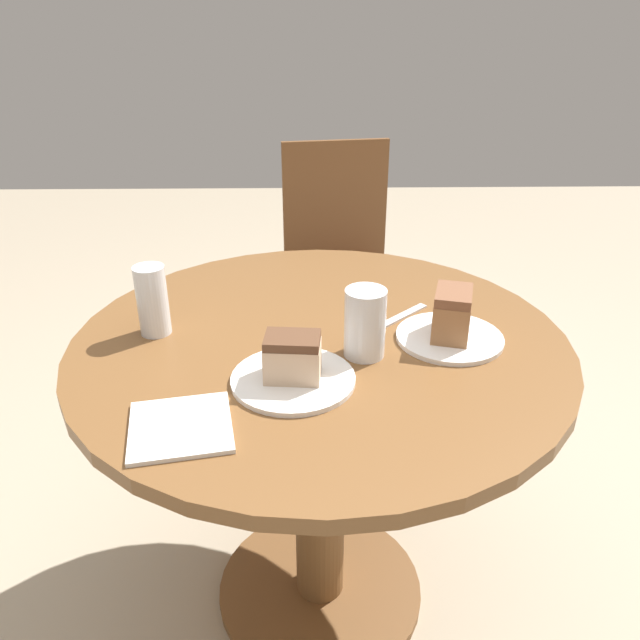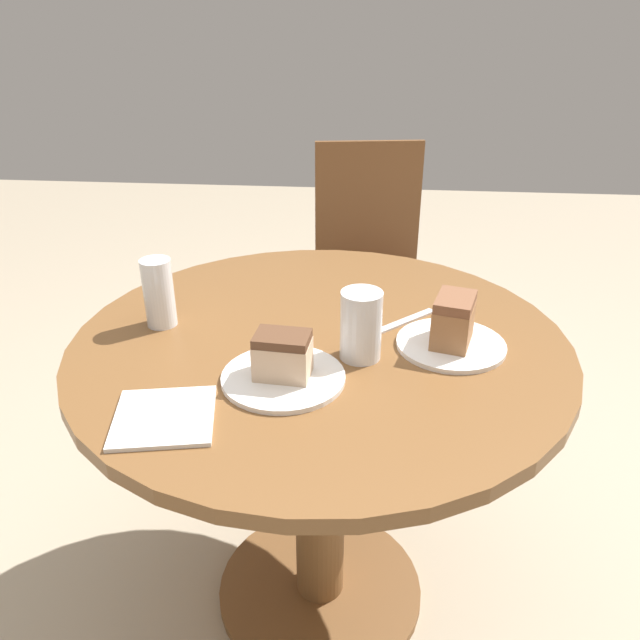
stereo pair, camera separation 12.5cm
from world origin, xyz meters
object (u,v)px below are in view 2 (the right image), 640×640
at_px(chair, 371,280).
at_px(cake_slice_near, 453,320).
at_px(plate_near, 451,344).
at_px(glass_lemonade, 159,297).
at_px(glass_water, 361,329).
at_px(plate_far, 283,377).
at_px(cake_slice_far, 283,355).

relative_size(chair, cake_slice_near, 8.06).
relative_size(plate_near, glass_lemonade, 1.48).
distance_m(chair, cake_slice_near, 1.03).
height_order(plate_near, cake_slice_near, cake_slice_near).
height_order(chair, glass_water, chair).
xyz_separation_m(plate_far, cake_slice_far, (0.00, -0.00, 0.05)).
relative_size(plate_far, glass_lemonade, 1.54).
bearing_deg(glass_lemonade, plate_far, -33.96).
bearing_deg(cake_slice_near, plate_near, 90.00).
bearing_deg(cake_slice_far, glass_lemonade, 146.04).
relative_size(plate_near, cake_slice_near, 1.86).
distance_m(plate_near, glass_water, 0.20).
bearing_deg(plate_far, glass_lemonade, 146.04).
bearing_deg(plate_far, cake_slice_near, 25.66).
relative_size(cake_slice_near, glass_lemonade, 0.79).
distance_m(plate_near, glass_lemonade, 0.62).
height_order(plate_near, glass_water, glass_water).
xyz_separation_m(plate_near, glass_water, (-0.18, -0.06, 0.06)).
bearing_deg(chair, cake_slice_far, -106.19).
relative_size(plate_far, cake_slice_near, 1.94).
bearing_deg(glass_water, plate_near, 17.31).
bearing_deg(glass_lemonade, cake_slice_near, -4.05).
bearing_deg(chair, glass_lemonade, -124.22).
relative_size(plate_far, glass_water, 1.65).
xyz_separation_m(plate_far, cake_slice_near, (0.32, 0.15, 0.05)).
xyz_separation_m(plate_near, cake_slice_near, (0.00, -0.00, 0.05)).
distance_m(cake_slice_far, glass_lemonade, 0.35).
xyz_separation_m(chair, plate_near, (0.17, -0.96, 0.28)).
bearing_deg(plate_near, plate_far, -154.34).
distance_m(cake_slice_far, glass_water, 0.17).
xyz_separation_m(cake_slice_near, glass_lemonade, (-0.61, 0.04, 0.01)).
relative_size(chair, glass_lemonade, 6.41).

